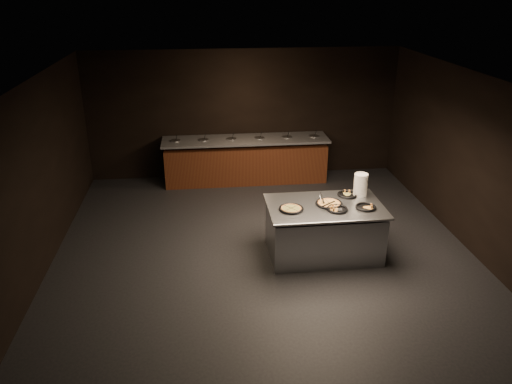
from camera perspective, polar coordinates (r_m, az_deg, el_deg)
room at (r=7.65m, az=1.25°, el=1.50°), size 7.02×8.02×2.92m
salad_bar at (r=11.32m, az=-1.17°, el=3.36°), size 3.70×0.83×1.18m
serving_counter at (r=8.36m, az=7.73°, el=-4.42°), size 1.88×1.21×0.90m
plate_stack at (r=8.56m, az=11.88°, el=0.81°), size 0.23×0.23×0.38m
pan_veggie_whole at (r=7.93m, az=4.04°, el=-1.92°), size 0.39×0.39×0.04m
pan_cheese_whole at (r=8.19m, az=8.34°, el=-1.29°), size 0.44×0.44×0.04m
pan_cheese_slices_a at (r=8.57m, az=10.39°, el=-0.29°), size 0.33×0.33×0.04m
pan_cheese_slices_b at (r=8.01m, az=9.27°, el=-1.93°), size 0.34×0.34×0.04m
pan_veggie_slices at (r=8.17m, az=12.44°, el=-1.69°), size 0.33×0.33×0.04m
server_left at (r=8.24m, az=7.47°, el=-0.66°), size 0.10×0.32×0.15m
server_right at (r=7.96m, az=8.55°, el=-1.55°), size 0.34×0.12×0.16m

